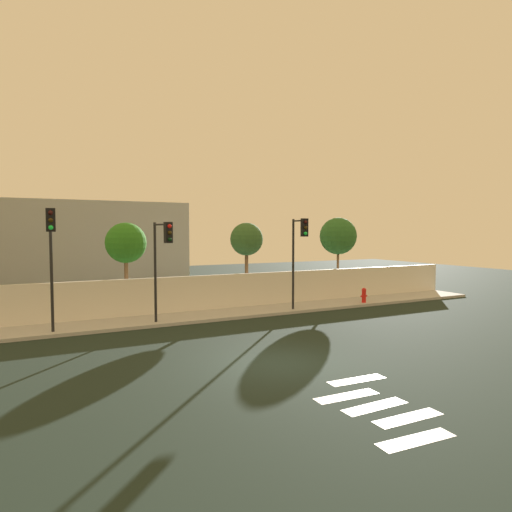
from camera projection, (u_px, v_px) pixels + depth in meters
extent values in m
plane|color=black|center=(280.00, 363.00, 14.19)|extent=(80.00, 80.00, 0.00)
cube|color=#AEAEAE|center=(196.00, 317.00, 21.48)|extent=(36.00, 2.40, 0.15)
cube|color=silver|center=(187.00, 294.00, 22.57)|extent=(36.00, 0.18, 1.80)
cube|color=silver|center=(416.00, 440.00, 8.96)|extent=(1.82, 0.53, 0.01)
cube|color=silver|center=(408.00, 418.00, 10.02)|extent=(1.81, 0.47, 0.01)
cube|color=silver|center=(375.00, 406.00, 10.67)|extent=(1.81, 0.48, 0.01)
cube|color=silver|center=(347.00, 396.00, 11.34)|extent=(1.81, 0.50, 0.01)
cube|color=silver|center=(357.00, 380.00, 12.57)|extent=(1.82, 0.52, 0.01)
cylinder|color=black|center=(155.00, 272.00, 19.81)|extent=(0.12, 0.12, 4.50)
cylinder|color=black|center=(161.00, 224.00, 19.25)|extent=(0.37, 1.17, 0.08)
cube|color=black|center=(168.00, 233.00, 18.82)|extent=(0.38, 0.28, 0.90)
sphere|color=red|center=(170.00, 226.00, 18.71)|extent=(0.18, 0.18, 0.18)
sphere|color=#33260A|center=(170.00, 233.00, 18.73)|extent=(0.18, 0.18, 0.18)
sphere|color=black|center=(170.00, 239.00, 18.74)|extent=(0.18, 0.18, 0.18)
cylinder|color=black|center=(51.00, 271.00, 17.87)|extent=(0.12, 0.12, 4.98)
cylinder|color=black|center=(50.00, 211.00, 17.26)|extent=(0.10, 1.07, 0.08)
cube|color=black|center=(51.00, 220.00, 16.80)|extent=(0.34, 0.21, 0.90)
sphere|color=black|center=(50.00, 213.00, 16.67)|extent=(0.18, 0.18, 0.18)
sphere|color=#33260A|center=(51.00, 220.00, 16.69)|extent=(0.18, 0.18, 0.18)
sphere|color=#19F24C|center=(51.00, 228.00, 16.70)|extent=(0.18, 0.18, 0.18)
cylinder|color=black|center=(293.00, 264.00, 23.12)|extent=(0.12, 0.12, 4.74)
cylinder|color=black|center=(299.00, 221.00, 22.42)|extent=(0.20, 1.24, 0.08)
cube|color=black|center=(304.00, 227.00, 21.86)|extent=(0.36, 0.23, 0.90)
sphere|color=black|center=(306.00, 222.00, 21.73)|extent=(0.18, 0.18, 0.18)
sphere|color=#33260A|center=(306.00, 228.00, 21.75)|extent=(0.18, 0.18, 0.18)
sphere|color=#19F24C|center=(306.00, 233.00, 21.77)|extent=(0.18, 0.18, 0.18)
cylinder|color=red|center=(364.00, 297.00, 25.34)|extent=(0.24, 0.24, 0.68)
sphere|color=red|center=(364.00, 290.00, 25.32)|extent=(0.26, 0.26, 0.26)
cylinder|color=red|center=(362.00, 296.00, 25.26)|extent=(0.10, 0.09, 0.09)
cylinder|color=red|center=(366.00, 296.00, 25.42)|extent=(0.10, 0.09, 0.09)
cylinder|color=brown|center=(127.00, 284.00, 22.41)|extent=(0.21, 0.21, 3.10)
sphere|color=#2E7A1F|center=(126.00, 243.00, 22.29)|extent=(2.06, 2.06, 2.06)
cylinder|color=brown|center=(247.00, 276.00, 25.49)|extent=(0.20, 0.20, 3.28)
sphere|color=#35612E|center=(247.00, 239.00, 25.37)|extent=(1.90, 1.90, 1.90)
cylinder|color=brown|center=(338.00, 272.00, 28.47)|extent=(0.15, 0.15, 3.29)
sphere|color=#2E672A|center=(338.00, 236.00, 28.34)|extent=(2.38, 2.38, 2.38)
cube|color=#A3A3A3|center=(80.00, 245.00, 33.17)|extent=(15.22, 6.00, 6.43)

